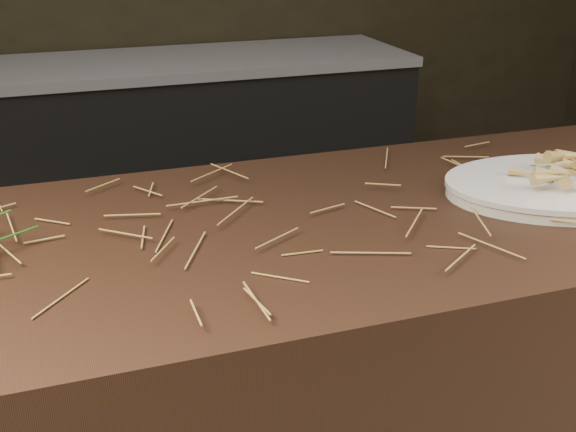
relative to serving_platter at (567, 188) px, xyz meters
name	(u,v)px	position (x,y,z in m)	size (l,w,h in m)	color
back_counter	(195,154)	(-0.33, 1.92, -0.49)	(1.82, 0.62, 0.84)	black
straw_bedding	(242,225)	(-0.63, 0.04, 0.00)	(1.40, 0.60, 0.02)	#A6893E
serving_platter	(567,188)	(0.00, 0.00, 0.00)	(0.46, 0.31, 0.02)	white
roasted_veg_heap	(570,170)	(0.00, 0.00, 0.04)	(0.23, 0.16, 0.05)	tan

